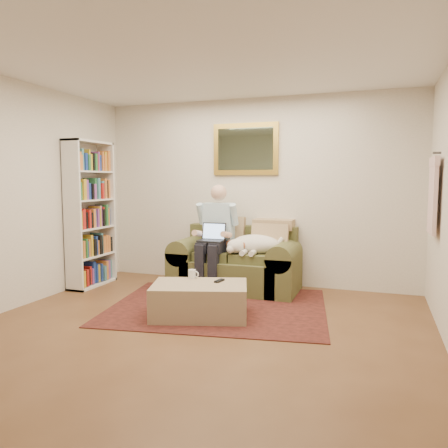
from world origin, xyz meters
The scene contains 12 objects.
room_shell centered at (0.00, 0.35, 1.30)m, with size 4.51×5.00×2.61m.
rug centered at (-0.07, 1.19, 0.01)m, with size 2.44×1.95×0.01m, color black.
sofa centered at (-0.13, 2.04, 0.29)m, with size 1.67×0.85×1.00m.
seated_man centered at (-0.38, 1.89, 0.70)m, with size 0.55×0.79×1.41m, color #8CC1D8, non-canonical shape.
laptop centered at (-0.38, 1.82, 0.74)m, with size 0.32×0.26×0.24m.
sleeping_dog centered at (0.17, 1.96, 0.64)m, with size 0.69×0.43×0.26m, color white, non-canonical shape.
ottoman centered at (-0.12, 0.77, 0.18)m, with size 1.00×0.64×0.36m, color tan.
coffee_mug centered at (-0.30, 0.98, 0.41)m, with size 0.08×0.08×0.10m, color white.
tv_remote centered at (0.04, 0.93, 0.37)m, with size 0.05×0.15×0.02m, color black.
bookshelf centered at (-2.10, 1.60, 1.00)m, with size 0.28×0.80×2.00m, color white, non-canonical shape.
wall_mirror centered at (-0.13, 2.47, 1.90)m, with size 0.94×0.04×0.72m.
hanging_shirt centered at (2.19, 1.60, 1.35)m, with size 0.06×0.52×0.90m, color beige, non-canonical shape.
Camera 1 is at (1.64, -3.46, 1.47)m, focal length 35.00 mm.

